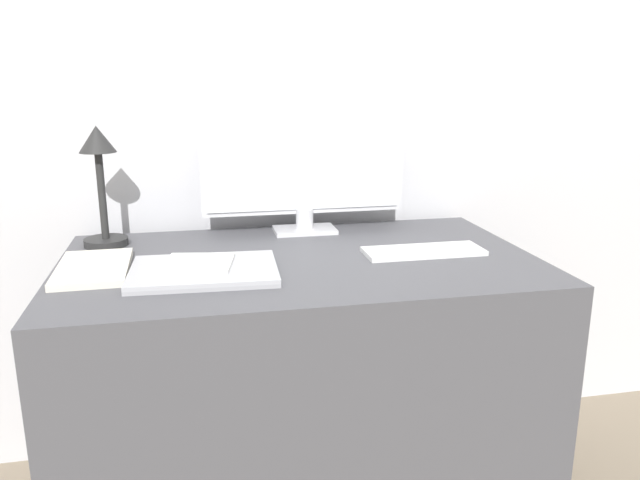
# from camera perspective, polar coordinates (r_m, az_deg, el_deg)

# --- Properties ---
(wall_back) EXTENTS (3.60, 0.05, 2.40)m
(wall_back) POSITION_cam_1_polar(r_m,az_deg,el_deg) (1.93, -4.22, 15.25)
(wall_back) COLOR silver
(wall_back) RESTS_ON ground_plane
(desk) EXTENTS (1.19, 0.70, 0.74)m
(desk) POSITION_cam_1_polar(r_m,az_deg,el_deg) (1.72, -1.76, -13.51)
(desk) COLOR #4C4C51
(desk) RESTS_ON ground_plane
(monitor) EXTENTS (0.59, 0.11, 0.46)m
(monitor) POSITION_cam_1_polar(r_m,az_deg,el_deg) (1.80, -1.48, 8.33)
(monitor) COLOR silver
(monitor) RESTS_ON desk
(keyboard) EXTENTS (0.31, 0.11, 0.01)m
(keyboard) POSITION_cam_1_polar(r_m,az_deg,el_deg) (1.64, 9.44, -0.99)
(keyboard) COLOR silver
(keyboard) RESTS_ON desk
(laptop) EXTENTS (0.35, 0.26, 0.02)m
(laptop) POSITION_cam_1_polar(r_m,az_deg,el_deg) (1.47, -10.55, -2.81)
(laptop) COLOR #A3A3A8
(laptop) RESTS_ON desk
(ereader) EXTENTS (0.18, 0.18, 0.01)m
(ereader) POSITION_cam_1_polar(r_m,az_deg,el_deg) (1.48, -11.05, -2.11)
(ereader) COLOR white
(ereader) RESTS_ON laptop
(desk_lamp) EXTENTS (0.12, 0.12, 0.32)m
(desk_lamp) POSITION_cam_1_polar(r_m,az_deg,el_deg) (1.75, -19.48, 5.81)
(desk_lamp) COLOR #282828
(desk_lamp) RESTS_ON desk
(notebook) EXTENTS (0.17, 0.27, 0.02)m
(notebook) POSITION_cam_1_polar(r_m,az_deg,el_deg) (1.56, -20.01, -2.43)
(notebook) COLOR silver
(notebook) RESTS_ON desk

